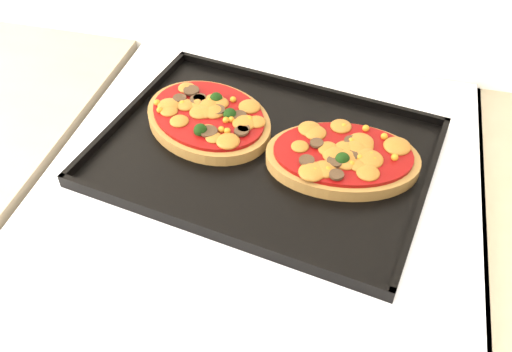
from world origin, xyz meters
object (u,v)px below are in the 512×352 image
(baking_tray, at_px, (265,151))
(stove, at_px, (260,343))
(pizza_right, at_px, (343,156))
(pizza_left, at_px, (208,117))

(baking_tray, bearing_deg, stove, -72.77)
(stove, bearing_deg, pizza_right, 18.88)
(pizza_right, bearing_deg, pizza_left, 169.73)
(pizza_left, relative_size, pizza_right, 0.97)
(stove, xyz_separation_m, baking_tray, (-0.00, 0.03, 0.47))
(pizza_left, bearing_deg, stove, -36.00)
(pizza_left, bearing_deg, baking_tray, -21.69)
(pizza_left, distance_m, pizza_right, 0.21)
(stove, height_order, pizza_left, pizza_left)
(pizza_right, bearing_deg, baking_tray, -179.53)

